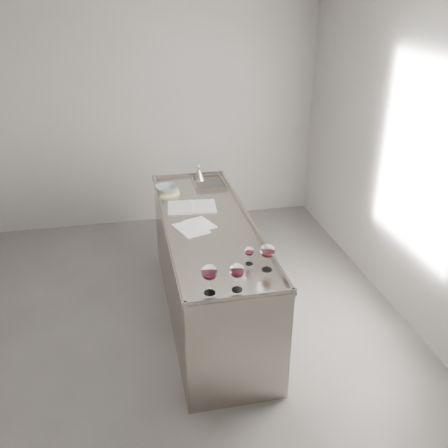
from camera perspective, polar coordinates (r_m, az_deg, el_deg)
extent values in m
cube|color=#565351|center=(4.52, -7.37, -12.97)|extent=(4.50, 5.00, 0.02)
cube|color=gray|center=(6.21, -10.30, 12.26)|extent=(4.50, 0.02, 2.80)
cube|color=gray|center=(4.52, 21.47, 5.82)|extent=(0.02, 5.00, 2.80)
cube|color=gray|center=(4.55, -1.75, -5.29)|extent=(0.75, 2.40, 0.92)
cube|color=gray|center=(4.33, -1.84, 0.05)|extent=(0.77, 2.42, 0.02)
cube|color=gray|center=(3.30, 1.90, -8.33)|extent=(0.77, 0.02, 0.03)
cube|color=gray|center=(5.40, -4.11, 5.64)|extent=(0.77, 0.02, 0.03)
cube|color=gray|center=(4.27, -6.66, -0.08)|extent=(0.02, 2.42, 0.03)
cube|color=gray|center=(4.39, 2.86, 0.77)|extent=(0.02, 2.42, 0.03)
cube|color=#595654|center=(5.18, -1.75, 4.58)|extent=(0.30, 0.38, 0.01)
cylinder|color=white|center=(3.37, -1.65, -7.82)|extent=(0.08, 0.08, 0.00)
cylinder|color=white|center=(3.34, -1.66, -7.03)|extent=(0.01, 0.01, 0.11)
ellipsoid|color=white|center=(3.28, -1.68, -5.51)|extent=(0.11, 0.11, 0.12)
cylinder|color=#370713|center=(3.30, -1.68, -5.88)|extent=(0.08, 0.08, 0.03)
cylinder|color=white|center=(3.40, 1.50, -7.49)|extent=(0.07, 0.07, 0.00)
cylinder|color=white|center=(3.37, 1.51, -6.75)|extent=(0.01, 0.01, 0.10)
ellipsoid|color=white|center=(3.32, 1.53, -5.34)|extent=(0.10, 0.10, 0.11)
cylinder|color=#39070F|center=(3.33, 1.52, -5.68)|extent=(0.08, 0.08, 0.02)
cylinder|color=white|center=(3.63, 4.92, -5.18)|extent=(0.08, 0.08, 0.00)
cylinder|color=white|center=(3.61, 4.95, -4.46)|extent=(0.01, 0.01, 0.10)
ellipsoid|color=white|center=(3.56, 5.01, -3.07)|extent=(0.11, 0.11, 0.11)
cylinder|color=#3A070C|center=(3.57, 4.99, -3.41)|extent=(0.08, 0.08, 0.02)
cylinder|color=white|center=(3.70, 2.88, -4.52)|extent=(0.06, 0.06, 0.00)
cylinder|color=white|center=(3.68, 2.90, -4.03)|extent=(0.01, 0.01, 0.07)
ellipsoid|color=white|center=(3.65, 2.92, -3.13)|extent=(0.07, 0.07, 0.07)
cylinder|color=#3A0712|center=(3.65, 2.91, -3.34)|extent=(0.05, 0.05, 0.02)
cube|color=silver|center=(4.62, -5.09, 1.89)|extent=(0.25, 0.33, 0.01)
cube|color=silver|center=(4.62, -2.29, 2.02)|extent=(0.25, 0.33, 0.01)
cylinder|color=white|center=(4.62, -3.69, 2.03)|extent=(0.04, 0.31, 0.01)
cube|color=white|center=(4.30, -2.73, 0.02)|extent=(0.28, 0.32, 0.00)
cube|color=white|center=(4.21, -3.76, -0.51)|extent=(0.31, 0.37, 0.00)
cylinder|color=beige|center=(4.97, -6.52, 3.65)|extent=(0.29, 0.29, 0.02)
imported|color=gray|center=(4.96, -6.55, 4.05)|extent=(0.26, 0.26, 0.05)
cone|color=gray|center=(5.27, -2.88, 5.61)|extent=(0.13, 0.13, 0.11)
cylinder|color=gray|center=(5.25, -2.90, 6.30)|extent=(0.02, 0.02, 0.03)
cylinder|color=#B47E31|center=(5.24, -2.90, 6.51)|extent=(0.03, 0.03, 0.01)
cone|color=gray|center=(5.24, -2.91, 6.76)|extent=(0.02, 0.02, 0.04)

